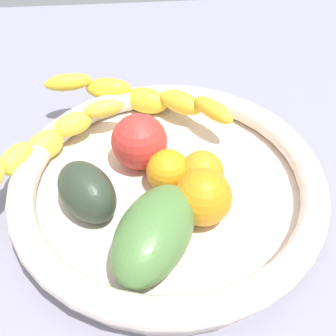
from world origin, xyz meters
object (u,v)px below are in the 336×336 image
(banana_draped_right, at_px, (47,142))
(orange_front, at_px, (167,169))
(orange_mid_left, at_px, (202,172))
(banana_draped_left, at_px, (143,97))
(orange_mid_right, at_px, (203,197))
(tomato_red, at_px, (139,142))
(mango_green, at_px, (154,233))
(fruit_bowl, at_px, (168,182))
(avocado_dark, at_px, (87,192))

(banana_draped_right, bearing_deg, orange_front, 67.77)
(orange_mid_left, bearing_deg, orange_front, -103.32)
(banana_draped_left, relative_size, banana_draped_right, 1.55)
(banana_draped_right, relative_size, orange_front, 3.21)
(orange_mid_right, bearing_deg, tomato_red, -145.54)
(banana_draped_right, xyz_separation_m, mango_green, (0.15, 0.12, 0.00))
(banana_draped_left, xyz_separation_m, orange_mid_right, (0.19, 0.05, 0.00))
(orange_front, relative_size, mango_green, 0.41)
(fruit_bowl, distance_m, banana_draped_left, 0.15)
(fruit_bowl, xyz_separation_m, mango_green, (0.09, -0.02, 0.03))
(banana_draped_right, height_order, orange_front, banana_draped_right)
(orange_front, bearing_deg, banana_draped_left, -171.38)
(orange_front, bearing_deg, mango_green, -13.05)
(mango_green, relative_size, tomato_red, 1.79)
(banana_draped_left, xyz_separation_m, orange_front, (0.14, 0.02, -0.01))
(banana_draped_left, distance_m, banana_draped_right, 0.15)
(orange_front, xyz_separation_m, mango_green, (0.09, -0.02, 0.01))
(orange_mid_left, bearing_deg, fruit_bowl, -99.26)
(banana_draped_left, height_order, avocado_dark, avocado_dark)
(mango_green, height_order, avocado_dark, mango_green)
(orange_front, relative_size, tomato_red, 0.74)
(banana_draped_left, relative_size, orange_mid_left, 4.95)
(orange_front, relative_size, avocado_dark, 0.61)
(orange_mid_right, bearing_deg, orange_front, -147.01)
(orange_front, height_order, orange_mid_left, same)
(banana_draped_right, relative_size, avocado_dark, 1.95)
(orange_front, height_order, tomato_red, tomato_red)
(mango_green, relative_size, avocado_dark, 1.47)
(mango_green, bearing_deg, banana_draped_left, 179.92)
(avocado_dark, bearing_deg, orange_mid_left, 98.45)
(banana_draped_left, xyz_separation_m, orange_mid_left, (0.15, 0.06, -0.01))
(avocado_dark, bearing_deg, banana_draped_right, -148.94)
(banana_draped_right, distance_m, tomato_red, 0.11)
(banana_draped_right, relative_size, orange_mid_left, 3.18)
(fruit_bowl, relative_size, orange_front, 7.20)
(orange_front, xyz_separation_m, avocado_dark, (0.03, -0.09, 0.00))
(fruit_bowl, distance_m, orange_front, 0.02)
(fruit_bowl, height_order, tomato_red, tomato_red)
(banana_draped_right, bearing_deg, mango_green, 38.82)
(orange_front, bearing_deg, orange_mid_left, 76.68)
(mango_green, bearing_deg, orange_front, 166.95)
(fruit_bowl, relative_size, orange_mid_left, 7.15)
(orange_front, height_order, mango_green, mango_green)
(fruit_bowl, xyz_separation_m, orange_mid_left, (0.01, 0.04, 0.02))
(fruit_bowl, bearing_deg, orange_mid_left, 80.74)
(orange_mid_right, bearing_deg, banana_draped_right, -121.90)
(fruit_bowl, relative_size, banana_draped_left, 1.44)
(orange_mid_left, distance_m, avocado_dark, 0.13)
(avocado_dark, bearing_deg, mango_green, 47.16)
(orange_mid_left, relative_size, orange_mid_right, 0.82)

